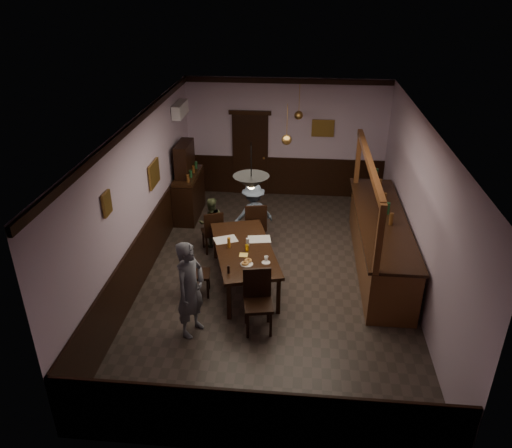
# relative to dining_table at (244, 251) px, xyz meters

# --- Properties ---
(room) EXTENTS (5.01, 8.01, 3.01)m
(room) POSITION_rel_dining_table_xyz_m (0.57, 0.30, 0.81)
(room) COLOR #2D2621
(room) RESTS_ON ground
(dining_table) EXTENTS (1.56, 2.39, 0.75)m
(dining_table) POSITION_rel_dining_table_xyz_m (0.00, 0.00, 0.00)
(dining_table) COLOR black
(dining_table) RESTS_ON ground
(chair_far_left) EXTENTS (0.53, 0.53, 0.93)m
(chair_far_left) POSITION_rel_dining_table_xyz_m (-0.77, 1.10, -0.18)
(chair_far_left) COLOR black
(chair_far_left) RESTS_ON ground
(chair_far_right) EXTENTS (0.53, 0.53, 1.04)m
(chair_far_right) POSITION_rel_dining_table_xyz_m (0.08, 1.34, -0.12)
(chair_far_right) COLOR black
(chair_far_right) RESTS_ON ground
(chair_near) EXTENTS (0.53, 0.53, 1.05)m
(chair_near) POSITION_rel_dining_table_xyz_m (0.37, -1.26, -0.11)
(chair_near) COLOR black
(chair_near) RESTS_ON ground
(chair_side) EXTENTS (0.43, 0.43, 0.89)m
(chair_side) POSITION_rel_dining_table_xyz_m (-0.84, -0.43, -0.20)
(chair_side) COLOR black
(chair_side) RESTS_ON ground
(person_standing) EXTENTS (0.60, 0.71, 1.64)m
(person_standing) POSITION_rel_dining_table_xyz_m (-0.67, -1.49, 0.13)
(person_standing) COLOR slate
(person_standing) RESTS_ON ground
(person_seated_left) EXTENTS (0.66, 0.60, 1.09)m
(person_seated_left) POSITION_rel_dining_table_xyz_m (-0.86, 1.37, -0.14)
(person_seated_left) COLOR #40482B
(person_seated_left) RESTS_ON ground
(person_seated_right) EXTENTS (0.99, 0.80, 1.34)m
(person_seated_right) POSITION_rel_dining_table_xyz_m (0.01, 1.61, -0.02)
(person_seated_right) COLOR slate
(person_seated_right) RESTS_ON ground
(newspaper_left) EXTENTS (0.51, 0.44, 0.01)m
(newspaper_left) POSITION_rel_dining_table_xyz_m (-0.38, 0.28, 0.07)
(newspaper_left) COLOR silver
(newspaper_left) RESTS_ON dining_table
(newspaper_right) EXTENTS (0.47, 0.37, 0.01)m
(newspaper_right) POSITION_rel_dining_table_xyz_m (0.25, 0.36, 0.07)
(newspaper_right) COLOR silver
(newspaper_right) RESTS_ON dining_table
(napkin) EXTENTS (0.19, 0.19, 0.00)m
(napkin) POSITION_rel_dining_table_xyz_m (0.02, -0.25, 0.07)
(napkin) COLOR #FFD75D
(napkin) RESTS_ON dining_table
(saucer) EXTENTS (0.15, 0.15, 0.01)m
(saucer) POSITION_rel_dining_table_xyz_m (0.44, -0.47, 0.07)
(saucer) COLOR white
(saucer) RESTS_ON dining_table
(coffee_cup) EXTENTS (0.10, 0.10, 0.07)m
(coffee_cup) POSITION_rel_dining_table_xyz_m (0.44, -0.40, 0.11)
(coffee_cup) COLOR white
(coffee_cup) RESTS_ON saucer
(pastry_plate) EXTENTS (0.22, 0.22, 0.01)m
(pastry_plate) POSITION_rel_dining_table_xyz_m (0.11, -0.56, 0.07)
(pastry_plate) COLOR white
(pastry_plate) RESTS_ON dining_table
(pastry_ring_a) EXTENTS (0.13, 0.13, 0.04)m
(pastry_ring_a) POSITION_rel_dining_table_xyz_m (0.09, -0.58, 0.10)
(pastry_ring_a) COLOR #C68C47
(pastry_ring_a) RESTS_ON pastry_plate
(pastry_ring_b) EXTENTS (0.13, 0.13, 0.04)m
(pastry_ring_b) POSITION_rel_dining_table_xyz_m (0.13, -0.48, 0.10)
(pastry_ring_b) COLOR #C68C47
(pastry_ring_b) RESTS_ON pastry_plate
(soda_can) EXTENTS (0.07, 0.07, 0.12)m
(soda_can) POSITION_rel_dining_table_xyz_m (0.06, -0.09, 0.12)
(soda_can) COLOR yellow
(soda_can) RESTS_ON dining_table
(beer_glass) EXTENTS (0.06, 0.06, 0.20)m
(beer_glass) POSITION_rel_dining_table_xyz_m (-0.28, -0.00, 0.16)
(beer_glass) COLOR #BF721E
(beer_glass) RESTS_ON dining_table
(water_glass) EXTENTS (0.06, 0.06, 0.15)m
(water_glass) POSITION_rel_dining_table_xyz_m (0.06, 0.09, 0.14)
(water_glass) COLOR silver
(water_glass) RESTS_ON dining_table
(pepper_mill) EXTENTS (0.04, 0.04, 0.14)m
(pepper_mill) POSITION_rel_dining_table_xyz_m (-0.16, -0.86, 0.13)
(pepper_mill) COLOR black
(pepper_mill) RESTS_ON dining_table
(sideboard) EXTENTS (0.49, 1.36, 1.80)m
(sideboard) POSITION_rel_dining_table_xyz_m (-1.65, 2.77, 0.04)
(sideboard) COLOR black
(sideboard) RESTS_ON ground
(bar_counter) EXTENTS (0.92, 3.98, 2.23)m
(bar_counter) POSITION_rel_dining_table_xyz_m (2.56, 0.86, -0.12)
(bar_counter) COLOR #532D16
(bar_counter) RESTS_ON ground
(door_back) EXTENTS (0.90, 0.06, 2.10)m
(door_back) POSITION_rel_dining_table_xyz_m (-0.33, 4.25, 0.36)
(door_back) COLOR black
(door_back) RESTS_ON ground
(ac_unit) EXTENTS (0.20, 0.85, 0.30)m
(ac_unit) POSITION_rel_dining_table_xyz_m (-1.81, 3.20, 1.76)
(ac_unit) COLOR white
(ac_unit) RESTS_ON ground
(picture_left_small) EXTENTS (0.04, 0.28, 0.36)m
(picture_left_small) POSITION_rel_dining_table_xyz_m (-1.89, -1.30, 1.46)
(picture_left_small) COLOR olive
(picture_left_small) RESTS_ON ground
(picture_left_large) EXTENTS (0.04, 0.62, 0.48)m
(picture_left_large) POSITION_rel_dining_table_xyz_m (-1.89, 1.10, 1.01)
(picture_left_large) COLOR olive
(picture_left_large) RESTS_ON ground
(picture_back) EXTENTS (0.55, 0.04, 0.42)m
(picture_back) POSITION_rel_dining_table_xyz_m (1.47, 4.26, 1.11)
(picture_back) COLOR olive
(picture_back) RESTS_ON ground
(pendant_iron) EXTENTS (0.56, 0.56, 0.75)m
(pendant_iron) POSITION_rel_dining_table_xyz_m (0.22, -0.77, 1.67)
(pendant_iron) COLOR black
(pendant_iron) RESTS_ON ground
(pendant_brass_mid) EXTENTS (0.20, 0.20, 0.81)m
(pendant_brass_mid) POSITION_rel_dining_table_xyz_m (0.67, 1.63, 1.61)
(pendant_brass_mid) COLOR #BF8C3F
(pendant_brass_mid) RESTS_ON ground
(pendant_brass_far) EXTENTS (0.20, 0.20, 0.81)m
(pendant_brass_far) POSITION_rel_dining_table_xyz_m (0.87, 3.51, 1.61)
(pendant_brass_far) COLOR #BF8C3F
(pendant_brass_far) RESTS_ON ground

